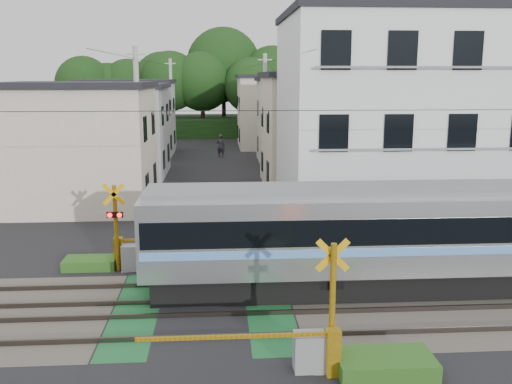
{
  "coord_description": "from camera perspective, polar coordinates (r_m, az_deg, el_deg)",
  "views": [
    {
      "loc": [
        0.49,
        -15.42,
        6.6
      ],
      "look_at": [
        1.87,
        5.0,
        2.41
      ],
      "focal_mm": 40.0,
      "sensor_mm": 36.0,
      "label": 1
    }
  ],
  "objects": [
    {
      "name": "pedestrian",
      "position": [
        47.05,
        -3.54,
        4.64
      ],
      "size": [
        0.78,
        0.61,
        1.89
      ],
      "primitive_type": "imported",
      "rotation": [
        0.0,
        0.0,
        2.89
      ],
      "color": "#332E3A",
      "rests_on": "ground"
    },
    {
      "name": "weed_patches",
      "position": [
        16.66,
        0.8,
        -11.07
      ],
      "size": [
        10.25,
        8.8,
        0.4
      ],
      "color": "#2D5E1E",
      "rests_on": "ground"
    },
    {
      "name": "ground",
      "position": [
        16.78,
        -5.34,
        -11.64
      ],
      "size": [
        120.0,
        120.0,
        0.0
      ],
      "primitive_type": "plane",
      "color": "black"
    },
    {
      "name": "crossing_signal_near",
      "position": [
        13.32,
        5.78,
        -14.72
      ],
      "size": [
        4.74,
        0.65,
        3.09
      ],
      "color": "#F1AB0C",
      "rests_on": "ground"
    },
    {
      "name": "apartment_block",
      "position": [
        26.24,
        14.02,
        6.98
      ],
      "size": [
        10.2,
        8.36,
        9.3
      ],
      "color": "white",
      "rests_on": "ground"
    },
    {
      "name": "track_bed",
      "position": [
        16.76,
        -5.34,
        -11.53
      ],
      "size": [
        120.0,
        120.0,
        0.14
      ],
      "color": "#47423A",
      "rests_on": "ground"
    },
    {
      "name": "catenary",
      "position": [
        16.66,
        15.51,
        1.11
      ],
      "size": [
        60.0,
        5.04,
        7.0
      ],
      "color": "#2D2D33",
      "rests_on": "ground"
    },
    {
      "name": "houses_row",
      "position": [
        41.48,
        -4.21,
        6.89
      ],
      "size": [
        22.07,
        31.35,
        6.8
      ],
      "color": "beige",
      "rests_on": "ground"
    },
    {
      "name": "tree_hill",
      "position": [
        64.49,
        -3.28,
        10.43
      ],
      "size": [
        40.0,
        11.51,
        11.98
      ],
      "color": "#173511",
      "rests_on": "ground"
    },
    {
      "name": "crossing_signal_far",
      "position": [
        20.2,
        -12.52,
        -5.67
      ],
      "size": [
        4.74,
        0.65,
        3.09
      ],
      "color": "#F1AB0C",
      "rests_on": "ground"
    },
    {
      "name": "utility_poles",
      "position": [
        38.54,
        -6.21,
        7.75
      ],
      "size": [
        7.9,
        42.0,
        8.0
      ],
      "color": "#A5A5A0",
      "rests_on": "ground"
    }
  ]
}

